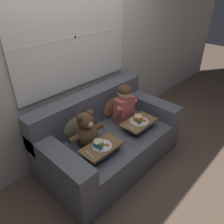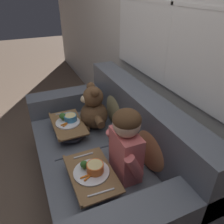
# 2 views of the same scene
# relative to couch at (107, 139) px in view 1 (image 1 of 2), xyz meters

# --- Properties ---
(ground_plane) EXTENTS (14.00, 14.00, 0.00)m
(ground_plane) POSITION_rel_couch_xyz_m (0.00, -0.06, -0.32)
(ground_plane) COLOR brown
(wall_back_with_window) EXTENTS (8.00, 0.08, 2.60)m
(wall_back_with_window) POSITION_rel_couch_xyz_m (0.00, 0.54, 0.99)
(wall_back_with_window) COLOR beige
(wall_back_with_window) RESTS_ON ground_plane
(couch) EXTENTS (1.75, 0.98, 0.88)m
(couch) POSITION_rel_couch_xyz_m (0.00, 0.00, 0.00)
(couch) COLOR #565B66
(couch) RESTS_ON ground_plane
(throw_pillow_behind_child) EXTENTS (0.39, 0.19, 0.41)m
(throw_pillow_behind_child) POSITION_rel_couch_xyz_m (0.33, 0.24, 0.31)
(throw_pillow_behind_child) COLOR #B2754C
(throw_pillow_behind_child) RESTS_ON couch
(throw_pillow_behind_teddy) EXTENTS (0.38, 0.18, 0.39)m
(throw_pillow_behind_teddy) POSITION_rel_couch_xyz_m (-0.33, 0.24, 0.31)
(throw_pillow_behind_teddy) COLOR tan
(throw_pillow_behind_teddy) RESTS_ON couch
(child_figure) EXTENTS (0.37, 0.19, 0.53)m
(child_figure) POSITION_rel_couch_xyz_m (0.33, 0.01, 0.41)
(child_figure) COLOR #DB6666
(child_figure) RESTS_ON couch
(teddy_bear) EXTENTS (0.46, 0.32, 0.43)m
(teddy_bear) POSITION_rel_couch_xyz_m (-0.33, 0.00, 0.31)
(teddy_bear) COLOR brown
(teddy_bear) RESTS_ON couch
(lap_tray_child) EXTENTS (0.46, 0.29, 0.18)m
(lap_tray_child) POSITION_rel_couch_xyz_m (0.33, -0.25, 0.19)
(lap_tray_child) COLOR #2D2D38
(lap_tray_child) RESTS_ON child_figure
(lap_tray_teddy) EXTENTS (0.46, 0.27, 0.19)m
(lap_tray_teddy) POSITION_rel_couch_xyz_m (-0.33, -0.25, 0.18)
(lap_tray_teddy) COLOR #2D2D38
(lap_tray_teddy) RESTS_ON teddy_bear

